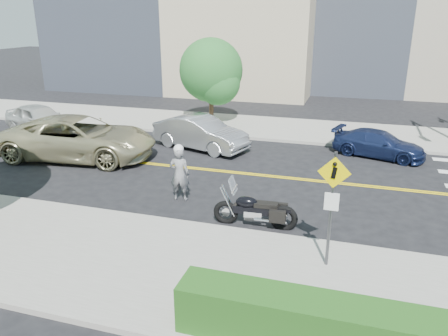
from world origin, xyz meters
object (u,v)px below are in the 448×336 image
at_px(motorcyclist, 179,173).
at_px(parked_car_white, 39,119).
at_px(motorcycle, 256,203).
at_px(parked_car_silver, 200,133).
at_px(parked_car_blue, 379,144).
at_px(suv, 79,138).
at_px(pedestrian_sign, 332,199).

height_order(motorcyclist, parked_car_white, motorcyclist).
bearing_deg(motorcycle, parked_car_silver, 117.70).
bearing_deg(parked_car_blue, motorcycle, 172.10).
height_order(parked_car_white, parked_car_blue, parked_car_white).
xyz_separation_m(motorcycle, parked_car_blue, (3.80, 8.44, -0.17)).
distance_m(motorcyclist, parked_car_white, 12.45).
bearing_deg(parked_car_silver, motorcycle, -131.22).
bearing_deg(parked_car_white, suv, -103.64).
xyz_separation_m(parked_car_white, parked_car_silver, (9.36, -0.18, -0.00)).
xyz_separation_m(motorcyclist, parked_car_white, (-10.77, 6.23, -0.22)).
relative_size(pedestrian_sign, motorcycle, 1.20).
height_order(suv, parked_car_white, suv).
bearing_deg(parked_car_white, parked_car_blue, -66.20).
xyz_separation_m(pedestrian_sign, motorcycle, (-2.29, 1.86, -1.20)).
distance_m(parked_car_silver, parked_car_blue, 8.27).
relative_size(motorcyclist, suv, 0.30).
height_order(motorcyclist, suv, motorcyclist).
bearing_deg(suv, motorcycle, -121.64).
bearing_deg(motorcyclist, motorcycle, 149.76).
bearing_deg(parked_car_blue, suv, 124.27).
relative_size(motorcycle, suv, 0.37).
height_order(pedestrian_sign, parked_car_blue, pedestrian_sign).
relative_size(pedestrian_sign, parked_car_white, 0.65).
bearing_deg(motorcycle, pedestrian_sign, -42.66).
distance_m(pedestrian_sign, parked_car_white, 18.56).
xyz_separation_m(suv, parked_car_white, (-4.66, 3.16, -0.16)).
height_order(motorcycle, parked_car_silver, parked_car_silver).
bearing_deg(motorcyclist, suv, -34.97).
bearing_deg(motorcycle, parked_car_blue, 62.30).
distance_m(motorcyclist, motorcycle, 3.21).
height_order(pedestrian_sign, motorcyclist, pedestrian_sign).
bearing_deg(suv, motorcyclist, -123.14).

